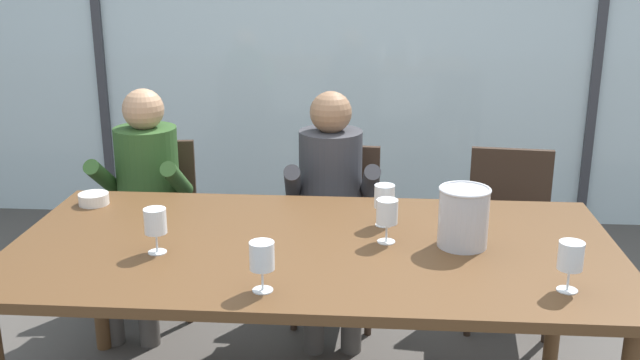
# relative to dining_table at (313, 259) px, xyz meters

# --- Properties ---
(ground) EXTENTS (14.00, 14.00, 0.00)m
(ground) POSITION_rel_dining_table_xyz_m (0.00, 1.00, -0.71)
(ground) COLOR #4C4742
(window_glass_panel) EXTENTS (7.54, 0.03, 2.60)m
(window_glass_panel) POSITION_rel_dining_table_xyz_m (0.00, 2.42, 0.59)
(window_glass_panel) COLOR silver
(window_glass_panel) RESTS_ON ground
(window_mullion_left) EXTENTS (0.06, 0.06, 2.60)m
(window_mullion_left) POSITION_rel_dining_table_xyz_m (-1.70, 2.40, 0.59)
(window_mullion_left) COLOR #38383D
(window_mullion_left) RESTS_ON ground
(window_mullion_right) EXTENTS (0.06, 0.06, 2.60)m
(window_mullion_right) POSITION_rel_dining_table_xyz_m (1.70, 2.40, 0.59)
(window_mullion_right) COLOR #38383D
(window_mullion_right) RESTS_ON ground
(hillside_vineyard) EXTENTS (13.54, 2.40, 2.03)m
(hillside_vineyard) POSITION_rel_dining_table_xyz_m (0.00, 5.45, 0.31)
(hillside_vineyard) COLOR #568942
(hillside_vineyard) RESTS_ON ground
(dining_table) EXTENTS (2.34, 1.16, 0.77)m
(dining_table) POSITION_rel_dining_table_xyz_m (0.00, 0.00, 0.00)
(dining_table) COLOR brown
(dining_table) RESTS_ON ground
(chair_near_curtain) EXTENTS (0.49, 0.49, 0.88)m
(chair_near_curtain) POSITION_rel_dining_table_xyz_m (-0.94, 1.02, -0.19)
(chair_near_curtain) COLOR #332319
(chair_near_curtain) RESTS_ON ground
(chair_left_of_center) EXTENTS (0.47, 0.47, 0.88)m
(chair_left_of_center) POSITION_rel_dining_table_xyz_m (0.04, 1.00, -0.19)
(chair_left_of_center) COLOR #332319
(chair_left_of_center) RESTS_ON ground
(chair_center) EXTENTS (0.48, 0.48, 0.88)m
(chair_center) POSITION_rel_dining_table_xyz_m (0.93, 1.00, -0.19)
(chair_center) COLOR #332319
(chair_center) RESTS_ON ground
(person_olive_shirt) EXTENTS (0.47, 0.61, 1.20)m
(person_olive_shirt) POSITION_rel_dining_table_xyz_m (-0.94, 0.85, -0.02)
(person_olive_shirt) COLOR #2D5123
(person_olive_shirt) RESTS_ON ground
(person_charcoal_jacket) EXTENTS (0.49, 0.63, 1.20)m
(person_charcoal_jacket) POSITION_rel_dining_table_xyz_m (0.02, 0.85, -0.02)
(person_charcoal_jacket) COLOR #38383D
(person_charcoal_jacket) RESTS_ON ground
(ice_bucket_primary) EXTENTS (0.20, 0.20, 0.23)m
(ice_bucket_primary) POSITION_rel_dining_table_xyz_m (0.57, 0.02, 0.19)
(ice_bucket_primary) COLOR #B7B7BC
(ice_bucket_primary) RESTS_ON dining_table
(tasting_bowl) EXTENTS (0.13, 0.13, 0.05)m
(tasting_bowl) POSITION_rel_dining_table_xyz_m (-1.02, 0.39, 0.09)
(tasting_bowl) COLOR silver
(tasting_bowl) RESTS_ON dining_table
(wine_glass_by_left_taster) EXTENTS (0.08, 0.08, 0.17)m
(wine_glass_by_left_taster) POSITION_rel_dining_table_xyz_m (-0.13, -0.42, 0.18)
(wine_glass_by_left_taster) COLOR silver
(wine_glass_by_left_taster) RESTS_ON dining_table
(wine_glass_near_bucket) EXTENTS (0.08, 0.08, 0.17)m
(wine_glass_near_bucket) POSITION_rel_dining_table_xyz_m (0.88, -0.34, 0.18)
(wine_glass_near_bucket) COLOR silver
(wine_glass_near_bucket) RESTS_ON dining_table
(wine_glass_center_pour) EXTENTS (0.08, 0.08, 0.17)m
(wine_glass_center_pour) POSITION_rel_dining_table_xyz_m (-0.58, -0.13, 0.19)
(wine_glass_center_pour) COLOR silver
(wine_glass_center_pour) RESTS_ON dining_table
(wine_glass_by_right_taster) EXTENTS (0.08, 0.08, 0.17)m
(wine_glass_by_right_taster) POSITION_rel_dining_table_xyz_m (0.28, 0.04, 0.18)
(wine_glass_by_right_taster) COLOR silver
(wine_glass_by_right_taster) RESTS_ON dining_table
(wine_glass_spare_empty) EXTENTS (0.08, 0.08, 0.17)m
(wine_glass_spare_empty) POSITION_rel_dining_table_xyz_m (0.27, 0.22, 0.18)
(wine_glass_spare_empty) COLOR silver
(wine_glass_spare_empty) RESTS_ON dining_table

